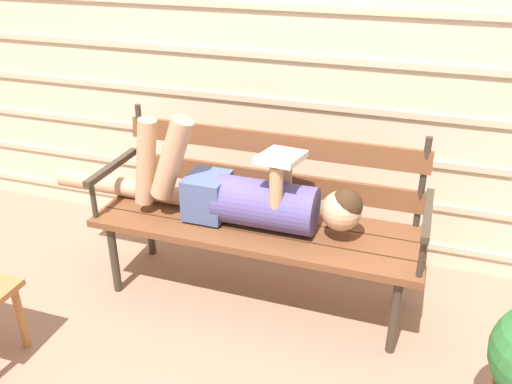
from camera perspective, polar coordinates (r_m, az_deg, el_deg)
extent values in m
plane|color=#936B56|center=(2.88, -0.64, -11.96)|extent=(12.00, 12.00, 0.00)
cube|color=beige|center=(3.01, 3.97, 14.14)|extent=(4.79, 0.06, 2.29)
cube|color=#C1AD8E|center=(3.35, 3.27, -3.17)|extent=(4.79, 0.02, 0.04)
cube|color=#C1AD8E|center=(3.23, 3.39, 0.73)|extent=(4.79, 0.02, 0.04)
cube|color=#C1AD8E|center=(3.13, 3.51, 4.90)|extent=(4.79, 0.02, 0.04)
cube|color=#C1AD8E|center=(3.05, 3.65, 9.34)|extent=(4.79, 0.02, 0.04)
cube|color=#C1AD8E|center=(2.98, 3.79, 14.00)|extent=(4.79, 0.02, 0.04)
cube|color=#C1AD8E|center=(2.93, 3.95, 18.84)|extent=(4.79, 0.02, 0.04)
cube|color=brown|center=(2.58, -1.18, -5.51)|extent=(1.65, 0.15, 0.04)
cube|color=brown|center=(2.71, 0.00, -3.74)|extent=(1.65, 0.15, 0.04)
cube|color=brown|center=(2.85, 1.07, -2.14)|extent=(1.65, 0.15, 0.04)
cube|color=brown|center=(2.85, 1.58, 1.17)|extent=(1.58, 0.05, 0.11)
cube|color=brown|center=(2.76, 1.64, 5.16)|extent=(1.58, 0.05, 0.11)
cylinder|color=#382D23|center=(3.09, -11.98, 4.88)|extent=(0.03, 0.03, 0.47)
cylinder|color=#382D23|center=(2.70, 17.15, 0.93)|extent=(0.03, 0.03, 0.47)
cylinder|color=#382D23|center=(2.97, -14.73, -6.80)|extent=(0.04, 0.04, 0.41)
cylinder|color=#382D23|center=(2.57, 14.41, -12.58)|extent=(0.04, 0.04, 0.41)
cylinder|color=#382D23|center=(3.24, -11.14, -3.30)|extent=(0.04, 0.04, 0.41)
cylinder|color=#382D23|center=(2.89, 15.18, -7.88)|extent=(0.04, 0.04, 0.41)
cube|color=#382D23|center=(2.94, -14.96, 2.60)|extent=(0.04, 0.47, 0.03)
cylinder|color=#382D23|center=(2.84, -16.77, -0.78)|extent=(0.03, 0.03, 0.20)
cube|color=#382D23|center=(2.50, 17.66, -2.24)|extent=(0.04, 0.47, 0.03)
cylinder|color=#382D23|center=(2.38, 17.10, -6.49)|extent=(0.03, 0.03, 0.20)
cylinder|color=#514784|center=(2.63, 1.03, -1.33)|extent=(0.50, 0.24, 0.24)
cube|color=#475684|center=(2.73, -5.14, -0.35)|extent=(0.20, 0.23, 0.22)
sphere|color=tan|center=(2.54, 8.97, -1.97)|extent=(0.19, 0.19, 0.19)
sphere|color=#382314|center=(2.52, 9.46, -1.38)|extent=(0.16, 0.16, 0.16)
cylinder|color=tan|center=(2.65, -8.90, 3.52)|extent=(0.25, 0.11, 0.45)
cylinder|color=tan|center=(2.74, -11.55, 3.11)|extent=(0.16, 0.09, 0.46)
cylinder|color=tan|center=(3.02, -13.41, 0.45)|extent=(0.84, 0.10, 0.10)
cylinder|color=tan|center=(2.49, 2.13, 0.09)|extent=(0.06, 0.06, 0.25)
cylinder|color=tan|center=(2.62, 3.14, 1.58)|extent=(0.06, 0.06, 0.25)
cube|color=silver|center=(2.50, 2.71, 3.71)|extent=(0.20, 0.27, 0.06)
cylinder|color=#9E6638|center=(2.76, -23.58, -11.99)|extent=(0.04, 0.04, 0.35)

